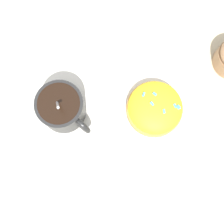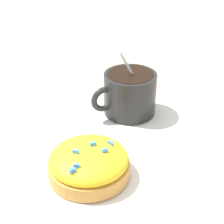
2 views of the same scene
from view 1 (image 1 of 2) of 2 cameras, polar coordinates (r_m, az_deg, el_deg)
The scene contains 4 objects.
ground_plane at distance 0.56m, azimuth -0.48°, elevation 1.13°, with size 3.00×3.00×0.00m, color #C6B793.
paper_napkin at distance 0.56m, azimuth -0.49°, elevation 1.16°, with size 0.30×0.29×0.00m.
coffee_cup at distance 0.53m, azimuth -8.90°, elevation 0.77°, with size 0.09×0.09×0.10m.
frosted_pastry at distance 0.54m, azimuth 8.06°, elevation 0.71°, with size 0.10×0.10×0.04m.
Camera 1 is at (0.00, 0.12, 0.55)m, focal length 50.00 mm.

